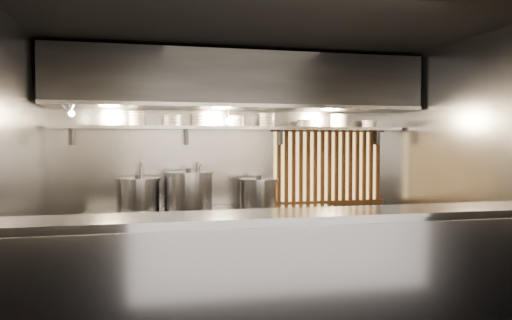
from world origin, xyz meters
name	(u,v)px	position (x,y,z in m)	size (l,w,h in m)	color
floor	(260,311)	(0.00, 0.00, 0.00)	(4.50, 4.50, 0.00)	black
ceiling	(260,31)	(0.00, 0.00, 2.80)	(4.50, 4.50, 0.00)	black
wall_back	(233,166)	(0.00, 1.50, 1.40)	(4.50, 4.50, 0.00)	gray
wall_left	(15,176)	(-2.25, 0.00, 1.40)	(3.00, 3.00, 0.00)	gray
wall_right	(459,170)	(2.25, 0.00, 1.40)	(3.00, 3.00, 0.00)	gray
serving_counter	(287,282)	(0.00, -0.96, 0.57)	(4.50, 0.56, 1.13)	#9F9FA4
cooking_bench	(214,246)	(-0.30, 1.13, 0.45)	(3.00, 0.70, 0.90)	#9F9FA4
bowl_shelf	(235,128)	(0.00, 1.32, 1.88)	(4.40, 0.34, 0.04)	#9F9FA4
exhaust_hood	(238,82)	(0.00, 1.10, 2.42)	(4.40, 0.81, 0.65)	#2D2D30
wood_screen	(329,166)	(1.30, 1.45, 1.38)	(1.56, 0.09, 1.04)	#FECF72
faucet_left	(141,175)	(-1.15, 1.37, 1.31)	(0.04, 0.30, 0.50)	silver
faucet_right	(199,174)	(-0.45, 1.37, 1.31)	(0.04, 0.30, 0.50)	silver
heat_lamp	(69,108)	(-1.90, 0.85, 2.07)	(0.25, 0.35, 0.20)	#9F9FA4
pendant_bulb	(229,121)	(-0.10, 1.20, 1.96)	(0.09, 0.09, 0.19)	#2D2D30
stock_pot_left	(138,194)	(-1.19, 1.15, 1.10)	(0.58, 0.58, 0.43)	#9F9FA4
stock_pot_mid	(188,191)	(-0.60, 1.10, 1.13)	(0.67, 0.67, 0.49)	#9F9FA4
stock_pot_right	(259,193)	(0.25, 1.10, 1.08)	(0.54, 0.54, 0.40)	#9F9FA4
bowl_stack_0	(137,119)	(-1.19, 1.32, 1.98)	(0.21, 0.21, 0.17)	white
bowl_stack_1	(172,121)	(-0.78, 1.32, 1.97)	(0.22, 0.22, 0.13)	white
bowl_stack_2	(199,119)	(-0.45, 1.32, 1.99)	(0.20, 0.20, 0.17)	white
bowl_stack_3	(237,121)	(0.02, 1.32, 1.97)	(0.22, 0.22, 0.13)	white
bowl_stack_4	(267,120)	(0.41, 1.32, 1.98)	(0.21, 0.21, 0.17)	white
bowl_stack_5	(306,123)	(0.94, 1.32, 1.95)	(0.24, 0.24, 0.09)	white
bowl_stack_6	(339,121)	(1.39, 1.32, 1.98)	(0.24, 0.24, 0.17)	white
bowl_stack_7	(369,124)	(1.82, 1.32, 1.95)	(0.21, 0.21, 0.09)	white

